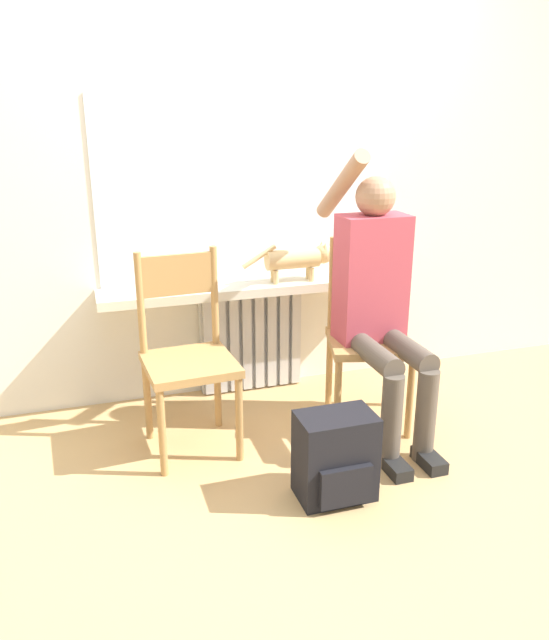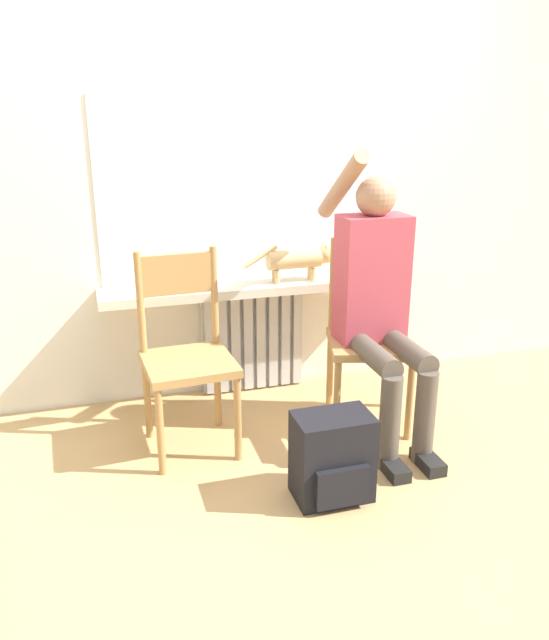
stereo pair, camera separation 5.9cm
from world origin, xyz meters
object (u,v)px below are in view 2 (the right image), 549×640
Objects in this scene: chair_left at (186,352)px; cat at (301,258)px; backpack at (333,458)px; person at (379,297)px; chair_right at (369,333)px.

chair_left is 0.90m from cat.
person is at bearing 49.90° from backpack.
cat is (-0.22, 0.55, 0.09)m from person.
backpack is at bearing -130.10° from person.
chair_right is 0.68× the size of person.
cat reaches higher than backpack.
cat is at bearing 27.18° from chair_left.
chair_right is 0.25m from person.
backpack is (0.51, -0.63, -0.30)m from chair_left.
backpack is (-0.44, -0.62, -0.30)m from chair_right.
cat is at bearing 78.73° from backpack.
backpack is at bearing -54.14° from chair_left.
chair_right reaches higher than backpack.
chair_left is at bearing 172.88° from person.
chair_left is at bearing -149.31° from cat.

